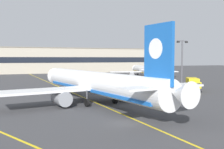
{
  "coord_description": "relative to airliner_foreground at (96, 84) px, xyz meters",
  "views": [
    {
      "loc": [
        -12.34,
        -27.98,
        7.65
      ],
      "look_at": [
        3.26,
        13.27,
        4.92
      ],
      "focal_mm": 42.29,
      "sensor_mm": 36.0,
      "label": 1
    }
  ],
  "objects": [
    {
      "name": "terminal_building",
      "position": [
        5.64,
        98.13,
        3.24
      ],
      "size": [
        128.46,
        12.4,
        13.21
      ],
      "color": "#B2A893",
      "rests_on": "ground"
    },
    {
      "name": "airliner_background",
      "position": [
        36.15,
        51.49,
        -0.5
      ],
      "size": [
        27.45,
        34.88,
        9.94
      ],
      "color": "white",
      "rests_on": "ground"
    },
    {
      "name": "ground_plane",
      "position": [
        -0.76,
        -14.24,
        -3.37
      ],
      "size": [
        400.0,
        400.0,
        0.0
      ],
      "primitive_type": "plane",
      "color": "#3D3D3F"
    },
    {
      "name": "apron_lamp_post",
      "position": [
        16.24,
        -1.24,
        2.41
      ],
      "size": [
        2.24,
        0.9,
        10.98
      ],
      "color": "#515156",
      "rests_on": "ground"
    },
    {
      "name": "airliner_foreground",
      "position": [
        0.0,
        0.0,
        0.0
      ],
      "size": [
        32.34,
        41.3,
        11.65
      ],
      "color": "white",
      "rests_on": "ground"
    },
    {
      "name": "taxiway_centreline",
      "position": [
        -0.76,
        15.76,
        -3.37
      ],
      "size": [
        11.57,
        179.67,
        0.01
      ],
      "primitive_type": "cube",
      "rotation": [
        0.0,
        0.0,
        0.06
      ],
      "color": "yellow",
      "rests_on": "ground"
    },
    {
      "name": "safety_cone_by_nose_gear",
      "position": [
        0.37,
        16.26,
        -3.11
      ],
      "size": [
        0.44,
        0.44,
        0.55
      ],
      "color": "orange",
      "rests_on": "ground"
    },
    {
      "name": "service_truck_baggage_yellow",
      "position": [
        26.89,
        9.16,
        -1.89
      ],
      "size": [
        5.68,
        7.84,
        2.9
      ],
      "color": "#2D2D33",
      "rests_on": "ground"
    }
  ]
}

